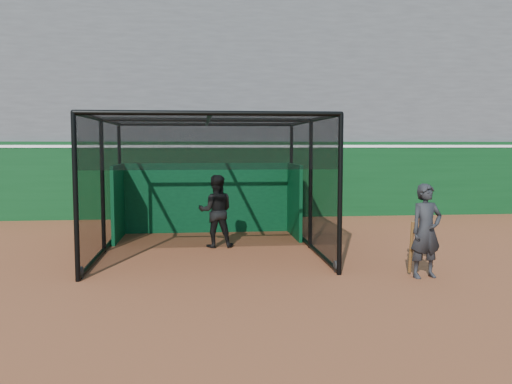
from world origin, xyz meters
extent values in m
plane|color=brown|center=(0.00, 0.00, 0.00)|extent=(120.00, 120.00, 0.00)
cube|color=#093314|center=(0.00, 8.50, 1.25)|extent=(50.00, 0.45, 2.50)
cube|color=white|center=(0.00, 8.50, 2.35)|extent=(50.00, 0.50, 0.08)
cube|color=#4C4C4F|center=(0.00, 12.38, 3.88)|extent=(50.00, 7.85, 7.75)
cube|color=#4C4C4F|center=(0.00, 15.80, 8.35)|extent=(50.00, 0.30, 1.20)
cube|color=#064521|center=(-0.98, 5.43, 0.95)|extent=(4.58, 0.10, 1.90)
cylinder|color=black|center=(-3.33, 0.47, 0.11)|extent=(0.08, 0.22, 0.22)
cylinder|color=black|center=(1.37, 0.47, 0.11)|extent=(0.08, 0.22, 0.22)
cylinder|color=black|center=(-3.33, 5.35, 0.11)|extent=(0.08, 0.22, 0.22)
cylinder|color=black|center=(1.37, 5.35, 0.11)|extent=(0.08, 0.22, 0.22)
imported|color=black|center=(-0.81, 3.25, 0.85)|extent=(0.84, 0.66, 1.70)
imported|color=black|center=(2.87, -0.09, 0.85)|extent=(0.69, 0.53, 1.70)
cylinder|color=#593819|center=(2.62, -0.04, 0.55)|extent=(0.16, 0.38, 1.00)
camera|label=1|loc=(-1.18, -9.36, 2.40)|focal=38.00mm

